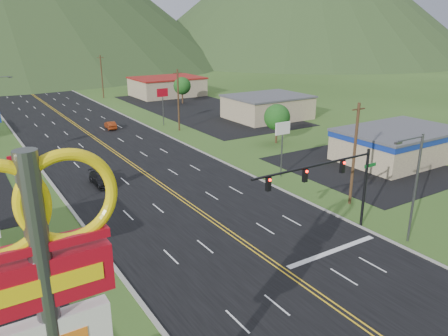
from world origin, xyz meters
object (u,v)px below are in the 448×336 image
streetlight_east (414,182)px  car_dark_mid (102,179)px  pylon_sign (49,317)px  car_red_far (110,125)px  traffic_signal (333,177)px

streetlight_east → car_dark_mid: streetlight_east is taller
streetlight_east → car_dark_mid: size_ratio=1.97×
pylon_sign → streetlight_east: size_ratio=1.56×
car_dark_mid → car_red_far: (9.66, 25.86, -0.03)m
pylon_sign → car_dark_mid: pylon_sign is taller
pylon_sign → streetlight_east: 29.58m
pylon_sign → car_red_far: size_ratio=3.63×
pylon_sign → traffic_signal: (23.48, 12.00, -3.97)m
streetlight_east → car_red_far: (-7.00, 52.15, -4.55)m
car_dark_mid → streetlight_east: bearing=-58.2°
pylon_sign → car_dark_mid: 37.19m
pylon_sign → car_dark_mid: size_ratio=3.06×
car_red_far → car_dark_mid: bearing=74.8°
streetlight_east → car_dark_mid: 31.45m
streetlight_east → car_dark_mid: (-16.66, 26.29, -4.52)m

